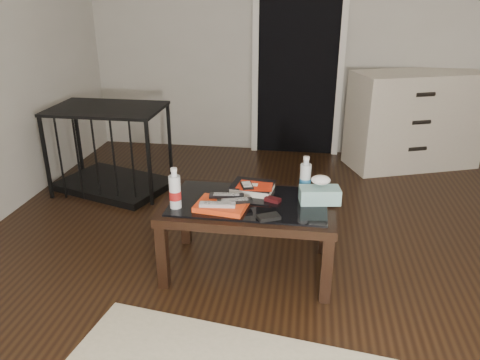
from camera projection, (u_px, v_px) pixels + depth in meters
The scene contains 17 objects.
ground at pixel (346, 294), 2.66m from camera, with size 5.00×5.00×0.00m, color black.
doorway at pixel (298, 52), 4.58m from camera, with size 0.90×0.08×2.07m.
coffee_table at pixel (249, 211), 2.76m from camera, with size 1.00×0.60×0.46m.
dresser at pixel (415, 120), 4.43m from camera, with size 1.30×0.89×0.90m.
pet_crate at pixel (112, 163), 3.98m from camera, with size 1.04×0.85×0.71m.
magazines at pixel (222, 205), 2.64m from camera, with size 0.28×0.21×0.03m, color red.
remote_silver at pixel (217, 204), 2.59m from camera, with size 0.20×0.05×0.02m, color #A8A8AD.
remote_black_front at pixel (235, 201), 2.64m from camera, with size 0.20×0.05×0.02m, color black.
remote_black_back at pixel (227, 196), 2.70m from camera, with size 0.20×0.05×0.02m, color black.
textbook at pixel (253, 188), 2.85m from camera, with size 0.25×0.20×0.05m, color black.
dvd_mailers at pixel (254, 185), 2.82m from camera, with size 0.19×0.14×0.01m, color red.
ipod at pixel (247, 185), 2.79m from camera, with size 0.06×0.10×0.02m, color black.
flip_phone at pixel (273, 200), 2.72m from camera, with size 0.09×0.05×0.02m, color black.
wallet at pixel (269, 217), 2.52m from camera, with size 0.12×0.07×0.02m, color black.
water_bottle_left at pixel (175, 188), 2.61m from camera, with size 0.07×0.07×0.24m, color silver.
water_bottle_right at pixel (305, 176), 2.78m from camera, with size 0.07×0.07×0.24m, color silver.
tissue_box at pixel (320, 195), 2.70m from camera, with size 0.23×0.12×0.09m, color teal.
Camera 1 is at (-0.27, -2.27, 1.62)m, focal length 35.00 mm.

